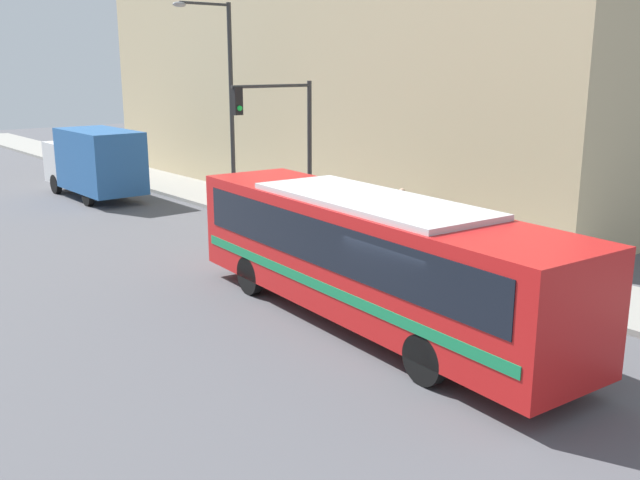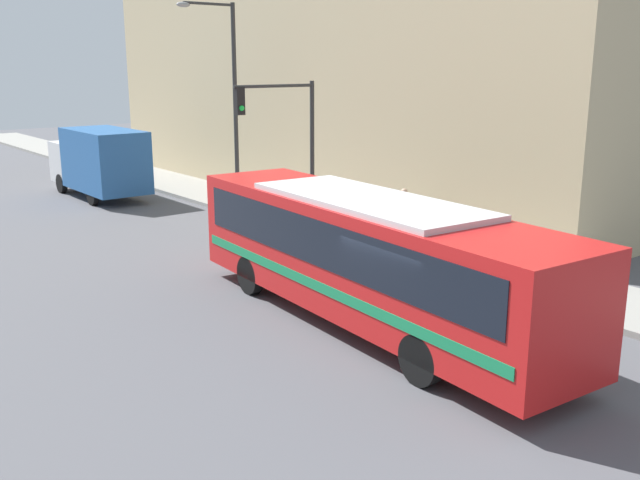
% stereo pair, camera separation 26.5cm
% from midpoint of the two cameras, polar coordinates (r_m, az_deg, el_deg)
% --- Properties ---
extents(ground_plane, '(120.00, 120.00, 0.00)m').
position_cam_midpoint_polar(ground_plane, '(15.55, 7.08, -8.93)').
color(ground_plane, '#515156').
extents(sidewalk, '(3.18, 70.00, 0.16)m').
position_cam_midpoint_polar(sidewalk, '(34.60, -10.13, 3.88)').
color(sidewalk, gray).
rests_on(sidewalk, ground_plane).
extents(building_facade, '(6.00, 30.13, 12.79)m').
position_cam_midpoint_polar(building_facade, '(33.40, -0.04, 14.63)').
color(building_facade, tan).
rests_on(building_facade, ground_plane).
extents(city_bus, '(3.42, 11.71, 3.06)m').
position_cam_midpoint_polar(city_bus, '(16.52, 3.45, -0.92)').
color(city_bus, red).
rests_on(city_bus, ground_plane).
extents(delivery_truck, '(2.36, 6.64, 3.15)m').
position_cam_midpoint_polar(delivery_truck, '(34.11, -17.85, 6.04)').
color(delivery_truck, '#265999').
rests_on(delivery_truck, ground_plane).
extents(fire_hydrant, '(0.22, 0.29, 0.73)m').
position_cam_midpoint_polar(fire_hydrant, '(21.06, 10.29, -1.38)').
color(fire_hydrant, red).
rests_on(fire_hydrant, sidewalk).
extents(traffic_light_pole, '(3.28, 0.35, 5.26)m').
position_cam_midpoint_polar(traffic_light_pole, '(24.84, -3.21, 8.77)').
color(traffic_light_pole, '#2D2D2D').
rests_on(traffic_light_pole, sidewalk).
extents(parking_meter, '(0.14, 0.14, 1.19)m').
position_cam_midpoint_polar(parking_meter, '(23.60, 3.09, 1.61)').
color(parking_meter, '#2D2D2D').
rests_on(parking_meter, sidewalk).
extents(street_lamp, '(2.55, 0.28, 8.18)m').
position_cam_midpoint_polar(street_lamp, '(29.63, -7.88, 11.78)').
color(street_lamp, '#2D2D2D').
rests_on(street_lamp, sidewalk).
extents(pedestrian_near_corner, '(0.34, 0.34, 1.81)m').
position_cam_midpoint_polar(pedestrian_near_corner, '(24.05, 6.21, 2.07)').
color(pedestrian_near_corner, '#47382D').
rests_on(pedestrian_near_corner, sidewalk).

